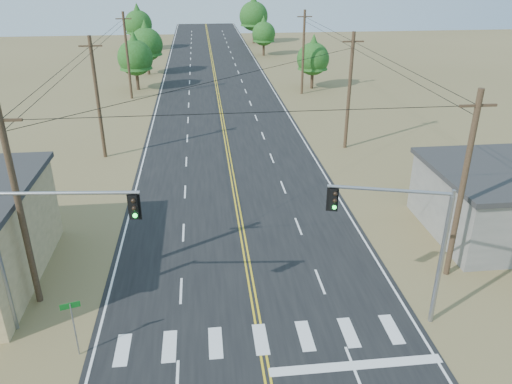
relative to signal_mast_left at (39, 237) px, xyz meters
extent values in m
cube|color=black|center=(9.14, 20.18, -4.75)|extent=(15.00, 200.00, 0.02)
cylinder|color=#4C3826|center=(-1.36, 2.18, 0.24)|extent=(0.30, 0.30, 10.00)
cube|color=#4C3826|center=(-1.36, 2.18, 4.44)|extent=(1.80, 0.12, 0.12)
cylinder|color=#4C3826|center=(-1.36, 22.18, 0.24)|extent=(0.30, 0.30, 10.00)
cube|color=#4C3826|center=(-1.36, 22.18, 4.44)|extent=(1.80, 0.12, 0.12)
cylinder|color=#4C3826|center=(-1.36, 42.18, 0.24)|extent=(0.30, 0.30, 10.00)
cube|color=#4C3826|center=(-1.36, 42.18, 4.44)|extent=(1.80, 0.12, 0.12)
cylinder|color=#4C3826|center=(19.64, 2.18, 0.24)|extent=(0.30, 0.30, 10.00)
cube|color=#4C3826|center=(19.64, 2.18, 4.44)|extent=(1.80, 0.12, 0.12)
cylinder|color=#4C3826|center=(19.64, 22.18, 0.24)|extent=(0.30, 0.30, 10.00)
cube|color=#4C3826|center=(19.64, 22.18, 4.44)|extent=(1.80, 0.12, 0.12)
cylinder|color=#4C3826|center=(19.64, 42.18, 0.24)|extent=(0.30, 0.30, 10.00)
cube|color=#4C3826|center=(19.64, 42.18, 4.44)|extent=(1.80, 0.12, 0.12)
cylinder|color=gray|center=(-1.86, 0.18, -1.42)|extent=(0.23, 0.23, 6.69)
cylinder|color=gray|center=(1.27, -0.11, 2.02)|extent=(6.26, 0.73, 0.15)
cube|color=black|center=(4.10, -0.37, 1.40)|extent=(0.36, 0.32, 1.05)
sphere|color=black|center=(4.12, -0.54, 1.73)|extent=(0.19, 0.19, 0.19)
sphere|color=black|center=(4.12, -0.54, 1.40)|extent=(0.19, 0.19, 0.19)
sphere|color=#0CE533|center=(4.12, -0.54, 1.06)|extent=(0.19, 0.19, 0.19)
cylinder|color=gray|center=(17.14, -1.43, -1.55)|extent=(0.22, 0.22, 6.43)
cylinder|color=gray|center=(17.14, -1.43, 1.67)|extent=(0.17, 0.17, 0.55)
cylinder|color=gray|center=(14.67, -0.74, 1.76)|extent=(4.99, 1.53, 0.15)
cube|color=black|center=(12.46, -0.12, 1.16)|extent=(0.38, 0.35, 1.01)
sphere|color=black|center=(12.50, -0.28, 1.48)|extent=(0.18, 0.18, 0.18)
sphere|color=black|center=(12.50, -0.28, 1.16)|extent=(0.18, 0.18, 0.18)
sphere|color=#0CE533|center=(12.50, -0.28, 0.84)|extent=(0.18, 0.18, 0.18)
cylinder|color=gray|center=(1.34, -1.86, -3.43)|extent=(0.06, 0.06, 2.66)
cube|color=#0E621A|center=(1.34, -1.86, -2.21)|extent=(0.78, 0.25, 0.27)
cylinder|color=#3F2D1E|center=(-1.04, 46.68, -3.44)|extent=(0.42, 0.42, 2.66)
cone|color=#214B15|center=(-1.04, 46.68, 0.25)|extent=(4.13, 4.13, 4.72)
sphere|color=#214B15|center=(-1.04, 46.68, -0.71)|extent=(4.43, 4.43, 4.43)
cylinder|color=#3F2D1E|center=(-0.45, 56.18, -3.36)|extent=(0.41, 0.41, 2.80)
cone|color=#214B15|center=(-0.45, 56.18, 0.53)|extent=(4.36, 4.36, 4.98)
sphere|color=#214B15|center=(-0.45, 56.18, -0.48)|extent=(4.67, 4.67, 4.67)
cylinder|color=#3F2D1E|center=(-3.84, 78.81, -3.26)|extent=(0.47, 0.47, 3.00)
cone|color=#214B15|center=(-3.84, 78.81, 0.90)|extent=(4.67, 4.67, 5.33)
sphere|color=#214B15|center=(-3.84, 78.81, -0.18)|extent=(5.00, 5.00, 5.00)
cylinder|color=#3F2D1E|center=(21.50, 44.90, -3.52)|extent=(0.41, 0.41, 2.48)
cone|color=#214B15|center=(21.50, 44.90, -0.08)|extent=(3.85, 3.85, 4.40)
sphere|color=#214B15|center=(21.50, 44.90, -0.98)|extent=(4.13, 4.13, 4.13)
cylinder|color=#3F2D1E|center=(18.34, 70.30, -3.55)|extent=(0.40, 0.40, 2.42)
cone|color=#214B15|center=(18.34, 70.30, -0.19)|extent=(3.77, 3.77, 4.31)
sphere|color=#214B15|center=(18.34, 70.30, -1.06)|extent=(4.04, 4.04, 4.04)
cylinder|color=#3F2D1E|center=(18.14, 84.82, -3.07)|extent=(0.43, 0.43, 3.39)
cone|color=#214B15|center=(18.14, 84.82, 1.65)|extent=(5.28, 5.28, 6.03)
sphere|color=#214B15|center=(18.14, 84.82, 0.42)|extent=(5.66, 5.66, 5.66)
camera|label=1|loc=(7.02, -18.94, 10.48)|focal=35.00mm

